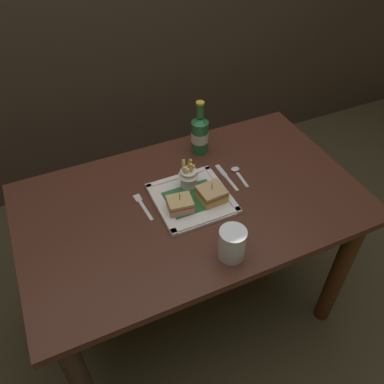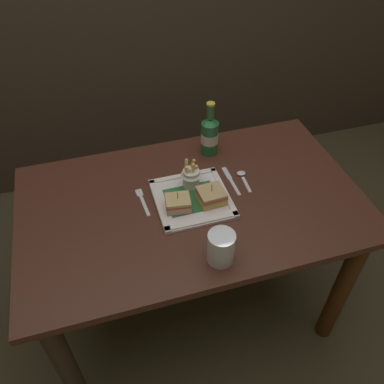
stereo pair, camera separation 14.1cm
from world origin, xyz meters
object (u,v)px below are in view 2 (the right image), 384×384
(square_plate, at_px, (192,198))
(beer_bottle, at_px, (210,135))
(fork, at_px, (142,200))
(fries_cup, at_px, (191,175))
(water_glass, at_px, (221,249))
(knife, at_px, (230,180))
(sandwich_half_right, at_px, (211,196))
(sandwich_half_left, at_px, (178,203))
(spoon, at_px, (242,176))
(dining_table, at_px, (192,225))

(square_plate, relative_size, beer_bottle, 1.15)
(beer_bottle, bearing_deg, fork, -147.63)
(fries_cup, height_order, fork, fries_cup)
(water_glass, height_order, knife, water_glass)
(fries_cup, bearing_deg, sandwich_half_right, -64.90)
(sandwich_half_left, xyz_separation_m, spoon, (0.28, 0.10, -0.03))
(beer_bottle, xyz_separation_m, spoon, (0.07, -0.19, -0.08))
(square_plate, xyz_separation_m, sandwich_half_right, (0.06, -0.03, 0.03))
(sandwich_half_right, height_order, fork, sandwich_half_right)
(beer_bottle, distance_m, water_glass, 0.55)
(fork, bearing_deg, spoon, 2.65)
(spoon, bearing_deg, sandwich_half_left, -160.81)
(spoon, bearing_deg, square_plate, -163.95)
(sandwich_half_left, bearing_deg, fork, 144.39)
(square_plate, distance_m, sandwich_half_right, 0.08)
(dining_table, xyz_separation_m, fork, (-0.17, 0.05, 0.14))
(square_plate, height_order, sandwich_half_left, sandwich_half_left)
(beer_bottle, height_order, knife, beer_bottle)
(beer_bottle, relative_size, fork, 1.60)
(dining_table, xyz_separation_m, square_plate, (0.00, 0.00, 0.14))
(fork, xyz_separation_m, knife, (0.35, 0.02, -0.00))
(spoon, bearing_deg, fork, -177.35)
(sandwich_half_right, bearing_deg, spoon, 31.57)
(sandwich_half_right, distance_m, beer_bottle, 0.30)
(dining_table, xyz_separation_m, knife, (0.17, 0.07, 0.14))
(dining_table, relative_size, sandwich_half_left, 13.09)
(water_glass, relative_size, fork, 0.76)
(sandwich_half_left, height_order, water_glass, water_glass)
(fries_cup, relative_size, fork, 0.82)
(water_glass, bearing_deg, dining_table, 92.32)
(fries_cup, bearing_deg, spoon, 0.04)
(sandwich_half_left, bearing_deg, water_glass, -73.64)
(fries_cup, height_order, water_glass, fries_cup)
(dining_table, bearing_deg, sandwich_half_right, -25.88)
(sandwich_half_right, relative_size, fork, 0.66)
(dining_table, distance_m, spoon, 0.27)
(sandwich_half_left, height_order, sandwich_half_right, sandwich_half_right)
(sandwich_half_right, relative_size, water_glass, 0.87)
(fork, distance_m, spoon, 0.40)
(beer_bottle, relative_size, water_glass, 2.10)
(sandwich_half_right, xyz_separation_m, fries_cup, (-0.05, 0.10, 0.03))
(dining_table, bearing_deg, beer_bottle, 59.54)
(fries_cup, height_order, knife, fries_cup)
(sandwich_half_left, xyz_separation_m, fork, (-0.11, 0.08, -0.03))
(dining_table, height_order, water_glass, water_glass)
(sandwich_half_right, bearing_deg, sandwich_half_left, 180.00)
(beer_bottle, bearing_deg, knife, -82.82)
(water_glass, xyz_separation_m, knife, (0.16, 0.34, -0.05))
(sandwich_half_left, xyz_separation_m, water_glass, (0.07, -0.24, 0.01))
(fries_cup, height_order, spoon, fries_cup)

